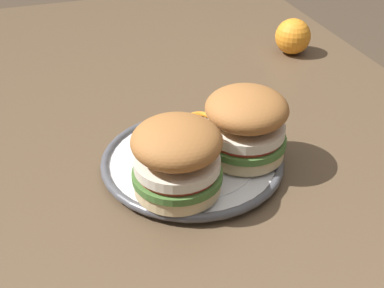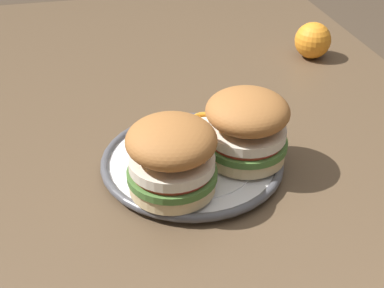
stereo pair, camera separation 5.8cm
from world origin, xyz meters
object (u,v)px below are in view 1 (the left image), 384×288
Objects in this scene: dining_table at (193,190)px; sandwich_half_left at (246,123)px; whole_orange at (293,36)px; sandwich_half_right at (177,157)px; dinner_plate at (192,162)px.

dining_table is 0.18m from sandwich_half_left.
whole_orange is (-0.27, 0.30, 0.12)m from dining_table.
sandwich_half_right is (0.12, -0.06, 0.15)m from dining_table.
dining_table is 0.20m from sandwich_half_right.
dining_table is 9.85× the size of sandwich_half_left.
dinner_plate is 1.73× the size of sandwich_half_left.
sandwich_half_left reaches higher than whole_orange.
whole_orange is (-0.32, 0.32, 0.03)m from dinner_plate.
sandwich_half_left reaches higher than dinner_plate.
sandwich_half_right is at bearing -67.24° from sandwich_half_left.
whole_orange is at bearing 134.68° from dinner_plate.
dining_table is at bearing 160.06° from dinner_plate.
whole_orange reaches higher than dining_table.
whole_orange is at bearing 143.29° from sandwich_half_left.
whole_orange is (-0.33, 0.25, -0.03)m from sandwich_half_left.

